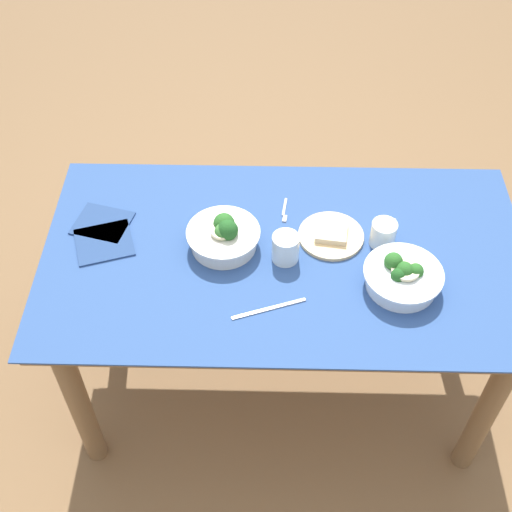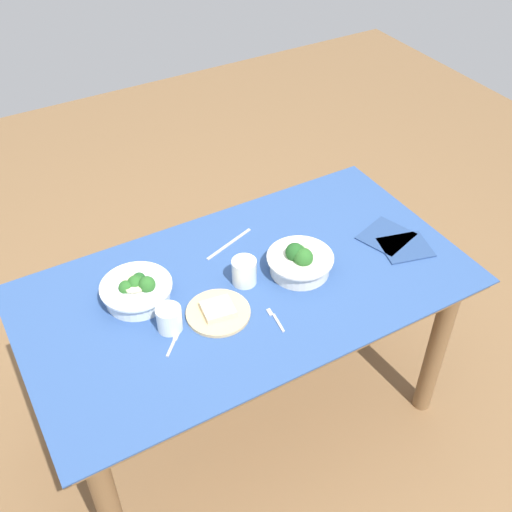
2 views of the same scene
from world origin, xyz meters
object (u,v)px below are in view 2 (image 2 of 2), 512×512
at_px(water_glass_center, 245,271).
at_px(fork_by_far_bowl, 173,343).
at_px(napkin_folded_upper, 386,236).
at_px(bread_side_plate, 218,312).
at_px(broccoli_bowl_near, 137,290).
at_px(table_knife_left, 229,244).
at_px(fork_by_near_bowl, 275,319).
at_px(broccoli_bowl_far, 300,261).
at_px(water_glass_side, 169,319).
at_px(napkin_folded_lower, 405,247).

distance_m(water_glass_center, fork_by_far_bowl, 0.34).
bearing_deg(napkin_folded_upper, fork_by_far_bowl, 5.43).
height_order(bread_side_plate, water_glass_center, water_glass_center).
distance_m(broccoli_bowl_near, fork_by_far_bowl, 0.23).
height_order(table_knife_left, napkin_folded_upper, napkin_folded_upper).
bearing_deg(water_glass_center, fork_by_near_bowl, 89.46).
bearing_deg(water_glass_center, broccoli_bowl_far, 165.95).
xyz_separation_m(water_glass_side, fork_by_far_bowl, (0.02, 0.06, -0.04)).
bearing_deg(table_knife_left, water_glass_center, 57.89).
bearing_deg(broccoli_bowl_far, broccoli_bowl_near, -15.51).
relative_size(table_knife_left, napkin_folded_lower, 1.31).
distance_m(fork_by_far_bowl, table_knife_left, 0.48).
bearing_deg(broccoli_bowl_near, broccoli_bowl_far, 164.49).
distance_m(broccoli_bowl_far, water_glass_side, 0.48).
height_order(water_glass_side, table_knife_left, water_glass_side).
height_order(broccoli_bowl_near, fork_by_near_bowl, broccoli_bowl_near).
distance_m(water_glass_side, napkin_folded_upper, 0.85).
xyz_separation_m(broccoli_bowl_far, bread_side_plate, (0.33, 0.04, -0.03)).
bearing_deg(napkin_folded_lower, fork_by_far_bowl, 0.03).
xyz_separation_m(fork_by_near_bowl, napkin_folded_lower, (-0.57, -0.07, 0.00)).
relative_size(water_glass_side, napkin_folded_upper, 0.48).
xyz_separation_m(broccoli_bowl_near, fork_by_near_bowl, (-0.33, 0.29, -0.03)).
bearing_deg(table_knife_left, water_glass_side, 18.21).
bearing_deg(broccoli_bowl_far, napkin_folded_lower, 167.69).
relative_size(fork_by_far_bowl, napkin_folded_upper, 0.44).
height_order(broccoli_bowl_near, bread_side_plate, broccoli_bowl_near).
bearing_deg(broccoli_bowl_near, fork_by_near_bowl, 138.52).
bearing_deg(bread_side_plate, fork_by_near_bowl, 142.70).
relative_size(fork_by_near_bowl, table_knife_left, 0.49).
relative_size(broccoli_bowl_near, table_knife_left, 1.04).
xyz_separation_m(broccoli_bowl_near, napkin_folded_upper, (-0.88, 0.15, -0.03)).
bearing_deg(fork_by_near_bowl, bread_side_plate, 60.20).
distance_m(water_glass_center, fork_by_near_bowl, 0.20).
xyz_separation_m(bread_side_plate, fork_by_near_bowl, (-0.14, 0.11, -0.01)).
height_order(broccoli_bowl_far, water_glass_side, broccoli_bowl_far).
height_order(broccoli_bowl_near, napkin_folded_upper, broccoli_bowl_near).
distance_m(broccoli_bowl_far, fork_by_far_bowl, 0.51).
bearing_deg(broccoli_bowl_far, napkin_folded_upper, 179.58).
xyz_separation_m(bread_side_plate, water_glass_center, (-0.14, -0.09, 0.03)).
bearing_deg(napkin_folded_upper, napkin_folded_lower, 103.47).
xyz_separation_m(water_glass_side, fork_by_near_bowl, (-0.29, 0.13, -0.04)).
height_order(fork_by_near_bowl, napkin_folded_lower, napkin_folded_lower).
height_order(fork_by_near_bowl, napkin_folded_upper, napkin_folded_upper).
height_order(water_glass_center, napkin_folded_upper, water_glass_center).
distance_m(bread_side_plate, fork_by_near_bowl, 0.18).
bearing_deg(broccoli_bowl_far, water_glass_side, 2.65).
distance_m(broccoli_bowl_near, napkin_folded_upper, 0.90).
relative_size(bread_side_plate, table_knife_left, 0.92).
height_order(water_glass_center, fork_by_far_bowl, water_glass_center).
height_order(water_glass_side, napkin_folded_lower, water_glass_side).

